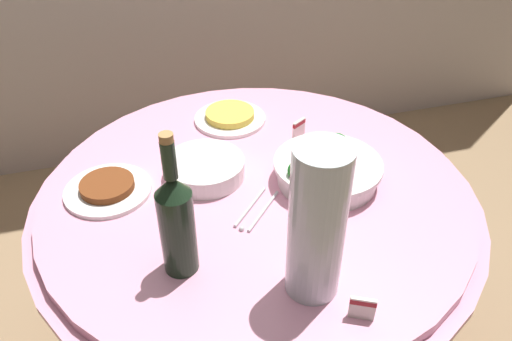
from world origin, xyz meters
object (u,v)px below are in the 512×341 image
Objects in this scene: wine_bottle at (177,222)px; label_placard_front at (299,128)px; label_placard_mid at (362,307)px; serving_tongs at (255,210)px; broccoli_bowl at (326,166)px; decorative_fruit_vase at (316,233)px; food_plate_stir_fry at (108,188)px; plate_stack at (205,168)px; food_plate_fried_egg at (230,117)px.

label_placard_front is (0.42, 0.42, -0.10)m from wine_bottle.
label_placard_mid is at bearing -99.56° from label_placard_front.
serving_tongs is 2.68× the size of label_placard_front.
decorative_fruit_vase reaches higher than broccoli_bowl.
broccoli_bowl is 1.27× the size of food_plate_stir_fry.
label_placard_mid is at bearing -69.76° from plate_stack.
food_plate_stir_fry reaches higher than serving_tongs.
serving_tongs is 0.67× the size of food_plate_fried_egg.
broccoli_bowl is 0.82× the size of decorative_fruit_vase.
label_placard_mid reaches higher than plate_stack.
broccoli_bowl is 0.38m from decorative_fruit_vase.
label_placard_front is (0.17, -0.15, 0.02)m from food_plate_fried_egg.
label_placard_mid reaches higher than food_plate_stir_fry.
broccoli_bowl is 1.90× the size of serving_tongs.
food_plate_fried_egg is 0.79m from label_placard_mid.
serving_tongs is 0.44m from food_plate_fried_egg.
plate_stack is 0.95× the size of food_plate_stir_fry.
food_plate_stir_fry is at bearing 168.73° from broccoli_bowl.
food_plate_stir_fry is at bearing 179.57° from plate_stack.
broccoli_bowl reaches higher than plate_stack.
decorative_fruit_vase is 1.55× the size of food_plate_fried_egg.
food_plate_fried_egg is at bearing 63.06° from plate_stack.
plate_stack is 0.29m from food_plate_fried_egg.
broccoli_bowl is 1.33× the size of plate_stack.
food_plate_stir_fry is at bearing -168.70° from label_placard_front.
plate_stack is 0.95× the size of food_plate_fried_egg.
label_placard_mid reaches higher than serving_tongs.
label_placard_front reaches higher than plate_stack.
broccoli_bowl reaches higher than food_plate_stir_fry.
broccoli_bowl is 0.83× the size of wine_bottle.
decorative_fruit_vase is 0.17m from label_placard_mid.
wine_bottle is 0.28m from decorative_fruit_vase.
wine_bottle is 1.53× the size of food_plate_fried_egg.
label_placard_front is at bearing 80.44° from label_placard_mid.
plate_stack is at bearing -0.43° from food_plate_stir_fry.
decorative_fruit_vase is at bearing -27.15° from wine_bottle.
food_plate_fried_egg reaches higher than serving_tongs.
broccoli_bowl is at bearing 76.54° from label_placard_mid.
label_placard_front reaches higher than food_plate_fried_egg.
food_plate_stir_fry is (-0.55, 0.11, -0.03)m from broccoli_bowl.
broccoli_bowl reaches higher than label_placard_front.
plate_stack is 1.43× the size of serving_tongs.
plate_stack is 0.47m from decorative_fruit_vase.
food_plate_stir_fry is at bearing 131.78° from decorative_fruit_vase.
broccoli_bowl is at bearing -11.27° from food_plate_stir_fry.
serving_tongs is (0.20, 0.13, -0.12)m from wine_bottle.
plate_stack is 0.25m from food_plate_stir_fry.
label_placard_front is at bearing 20.37° from plate_stack.
wine_bottle is at bearing -135.17° from label_placard_front.
label_placard_mid is at bearing -36.52° from wine_bottle.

